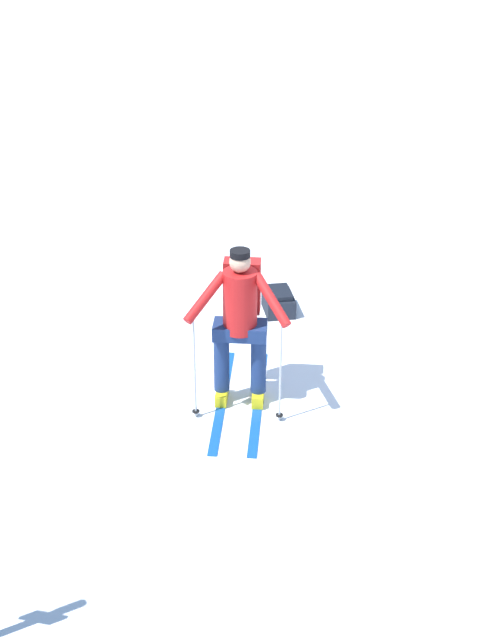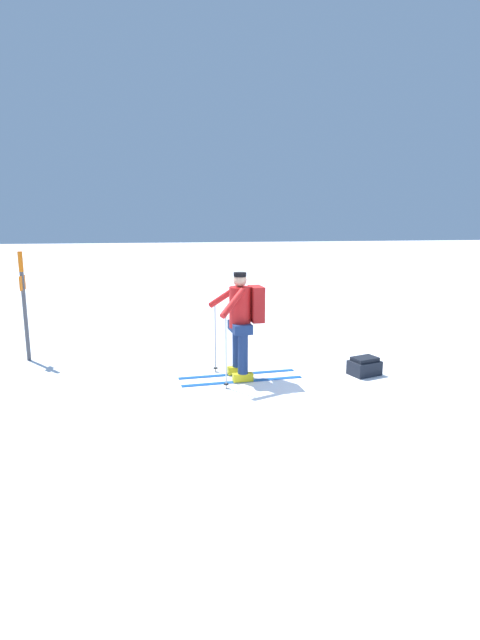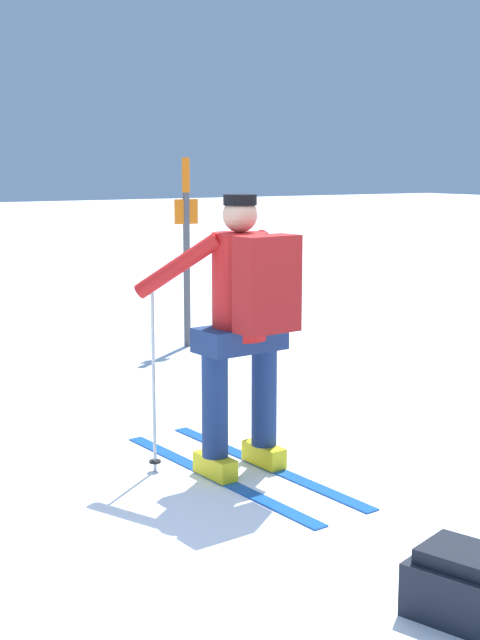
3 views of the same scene
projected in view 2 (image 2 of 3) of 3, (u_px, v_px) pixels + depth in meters
name	position (u px, v px, depth m)	size (l,w,h in m)	color
ground_plane	(278.00, 385.00, 7.26)	(80.00, 80.00, 0.00)	white
skier	(242.00, 319.00, 7.39)	(1.86, 0.99, 1.61)	#144C9E
dropped_backpack	(364.00, 366.00, 7.71)	(0.53, 0.45, 0.28)	black
trail_marker	(24.00, 297.00, 8.28)	(0.08, 0.24, 1.85)	#4C4C51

